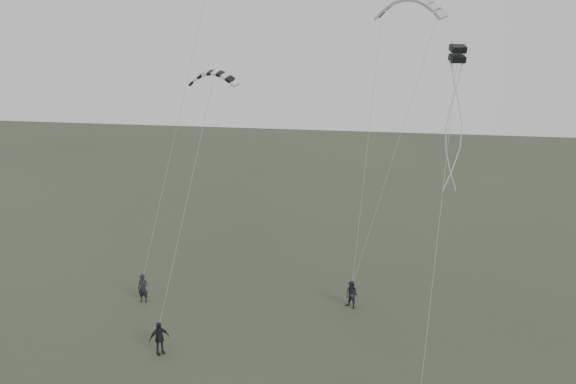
% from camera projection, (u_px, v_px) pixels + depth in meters
% --- Properties ---
extents(ground, '(140.00, 140.00, 0.00)m').
position_uv_depth(ground, '(243.00, 357.00, 28.37)').
color(ground, '#32412B').
rests_on(ground, ground).
extents(flyer_left, '(0.66, 0.45, 1.78)m').
position_uv_depth(flyer_left, '(143.00, 288.00, 34.00)').
color(flyer_left, black).
rests_on(flyer_left, ground).
extents(flyer_right, '(1.01, 0.94, 1.67)m').
position_uv_depth(flyer_right, '(352.00, 295.00, 33.27)').
color(flyer_right, '#26262B').
rests_on(flyer_right, ground).
extents(flyer_center, '(1.05, 1.01, 1.75)m').
position_uv_depth(flyer_center, '(159.00, 338.00, 28.45)').
color(flyer_center, black).
rests_on(flyer_center, ground).
extents(kite_striped, '(2.87, 1.12, 1.26)m').
position_uv_depth(kite_striped, '(213.00, 73.00, 31.13)').
color(kite_striped, black).
rests_on(kite_striped, flyer_center).
extents(kite_box, '(0.82, 0.93, 0.85)m').
position_uv_depth(kite_box, '(458.00, 54.00, 25.88)').
color(kite_box, black).
rests_on(kite_box, flyer_far).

